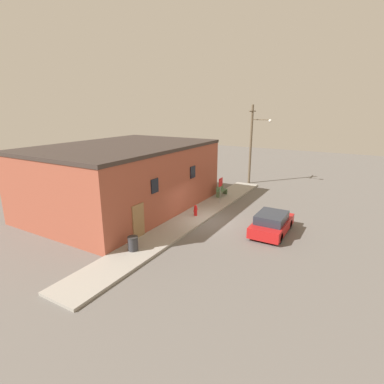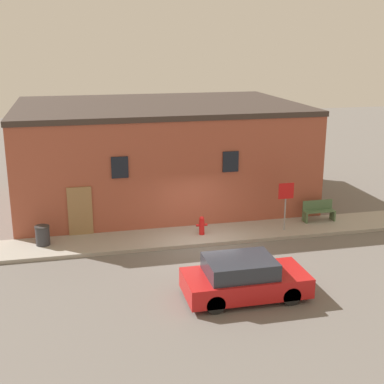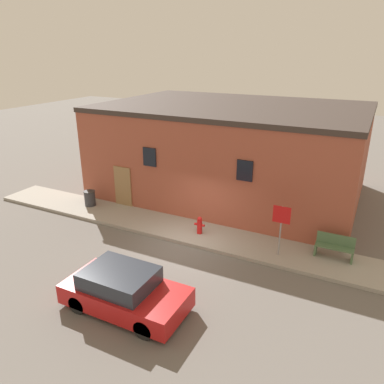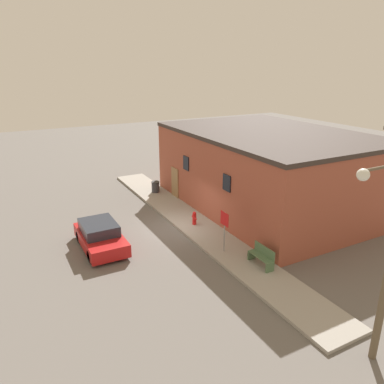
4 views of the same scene
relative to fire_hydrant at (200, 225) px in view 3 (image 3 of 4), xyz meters
The scene contains 8 objects.
ground_plane 1.19m from the fire_hydrant, 102.02° to the right, with size 80.00×80.00×0.00m, color #66605B.
sidewalk 0.52m from the fire_hydrant, 164.11° to the left, with size 22.44×2.20×0.15m.
brick_building 6.22m from the fire_hydrant, 98.07° to the left, with size 13.71×9.48×4.98m.
fire_hydrant is the anchor object (origin of this frame).
stop_sign 3.74m from the fire_hydrant, ahead, with size 0.68×0.06×2.08m.
bench 5.56m from the fire_hydrant, ahead, with size 1.43×0.44×0.92m.
trash_bin 6.43m from the fire_hydrant, behind, with size 0.58×0.58×0.79m.
parked_car 5.49m from the fire_hydrant, 89.85° to the right, with size 3.96×1.89×1.34m.
Camera 3 is at (6.59, -12.27, 7.73)m, focal length 35.00 mm.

